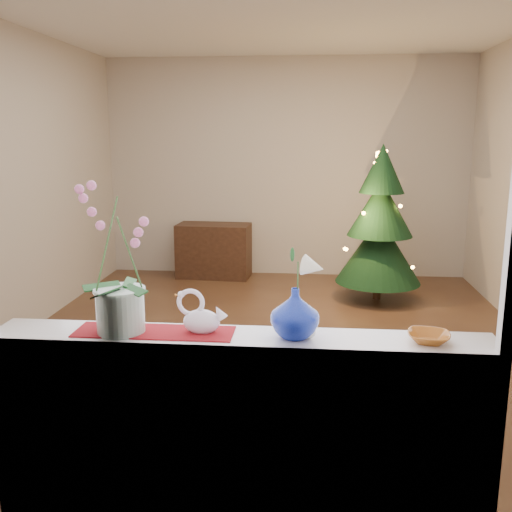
{
  "coord_description": "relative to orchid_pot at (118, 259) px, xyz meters",
  "views": [
    {
      "loc": [
        0.28,
        -4.7,
        1.78
      ],
      "look_at": [
        -0.02,
        -1.4,
        1.06
      ],
      "focal_mm": 40.0,
      "sensor_mm": 36.0,
      "label": 1
    }
  ],
  "objects": [
    {
      "name": "window_apron",
      "position": [
        0.52,
        -0.08,
        -0.81
      ],
      "size": [
        2.2,
        0.08,
        0.88
      ],
      "primitive_type": "cube",
      "color": "white",
      "rests_on": "ground"
    },
    {
      "name": "blue_vase",
      "position": [
        0.76,
        0.01,
        -0.21
      ],
      "size": [
        0.27,
        0.27,
        0.25
      ],
      "primitive_type": "imported",
      "rotation": [
        0.0,
        0.0,
        -0.13
      ],
      "color": "navy",
      "rests_on": "windowsill"
    },
    {
      "name": "ground",
      "position": [
        0.52,
        2.38,
        -1.25
      ],
      "size": [
        5.0,
        5.0,
        0.0
      ],
      "primitive_type": "plane",
      "color": "#3E2519",
      "rests_on": "ground"
    },
    {
      "name": "xmas_tree",
      "position": [
        1.58,
        3.81,
        -0.41
      ],
      "size": [
        0.96,
        0.96,
        1.68
      ],
      "primitive_type": null,
      "rotation": [
        0.0,
        0.0,
        -0.05
      ],
      "color": "#0F321B",
      "rests_on": "ground"
    },
    {
      "name": "amber_dish",
      "position": [
        1.32,
        0.0,
        -0.31
      ],
      "size": [
        0.17,
        0.17,
        0.04
      ],
      "primitive_type": "imported",
      "rotation": [
        0.0,
        0.0,
        -0.18
      ],
      "color": "#965119",
      "rests_on": "windowsill"
    },
    {
      "name": "orchid_pot",
      "position": [
        0.0,
        0.0,
        0.0
      ],
      "size": [
        0.29,
        0.29,
        0.66
      ],
      "primitive_type": null,
      "rotation": [
        0.0,
        0.0,
        0.33
      ],
      "color": "white",
      "rests_on": "windowsill"
    },
    {
      "name": "wall_front",
      "position": [
        0.52,
        -0.12,
        0.1
      ],
      "size": [
        4.5,
        0.1,
        2.7
      ],
      "primitive_type": "cube",
      "color": "#BBB0A4",
      "rests_on": "ground"
    },
    {
      "name": "windowsill",
      "position": [
        0.52,
        0.01,
        -0.35
      ],
      "size": [
        2.2,
        0.26,
        0.04
      ],
      "primitive_type": "cube",
      "color": "white",
      "rests_on": "window_apron"
    },
    {
      "name": "wall_left",
      "position": [
        -1.73,
        2.38,
        0.1
      ],
      "size": [
        0.1,
        5.0,
        2.7
      ],
      "primitive_type": "cube",
      "color": "#BBB0A4",
      "rests_on": "ground"
    },
    {
      "name": "runner",
      "position": [
        0.14,
        0.01,
        -0.33
      ],
      "size": [
        0.7,
        0.2,
        0.01
      ],
      "primitive_type": "cube",
      "color": "maroon",
      "rests_on": "windowsill"
    },
    {
      "name": "ceiling",
      "position": [
        0.52,
        2.38,
        1.45
      ],
      "size": [
        5.0,
        5.0,
        0.0
      ],
      "primitive_type": "plane",
      "color": "white",
      "rests_on": "wall_back"
    },
    {
      "name": "side_table",
      "position": [
        -0.37,
        4.63,
        -0.91
      ],
      "size": [
        0.92,
        0.5,
        0.67
      ],
      "primitive_type": "cube",
      "rotation": [
        0.0,
        0.0,
        -0.06
      ],
      "color": "black",
      "rests_on": "ground"
    },
    {
      "name": "paperweight",
      "position": [
        0.82,
        -0.0,
        -0.3
      ],
      "size": [
        0.08,
        0.08,
        0.06
      ],
      "primitive_type": "sphere",
      "rotation": [
        0.0,
        0.0,
        0.27
      ],
      "color": "silver",
      "rests_on": "windowsill"
    },
    {
      "name": "window_frame",
      "position": [
        0.52,
        -0.09,
        0.45
      ],
      "size": [
        2.22,
        0.06,
        1.6
      ],
      "primitive_type": null,
      "color": "white",
      "rests_on": "windowsill"
    },
    {
      "name": "wall_back",
      "position": [
        0.52,
        4.88,
        0.1
      ],
      "size": [
        4.5,
        0.1,
        2.7
      ],
      "primitive_type": "cube",
      "color": "#BBB0A4",
      "rests_on": "ground"
    },
    {
      "name": "lily",
      "position": [
        0.76,
        0.01,
        0.01
      ],
      "size": [
        0.14,
        0.08,
        0.19
      ],
      "primitive_type": null,
      "color": "silver",
      "rests_on": "blue_vase"
    },
    {
      "name": "swan",
      "position": [
        0.35,
        0.03,
        -0.24
      ],
      "size": [
        0.22,
        0.11,
        0.19
      ],
      "primitive_type": null,
      "rotation": [
        0.0,
        0.0,
        -0.03
      ],
      "color": "silver",
      "rests_on": "windowsill"
    }
  ]
}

